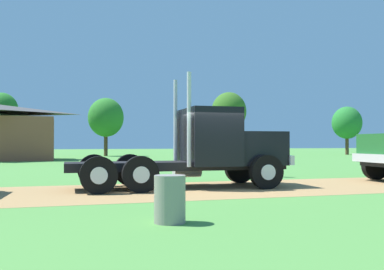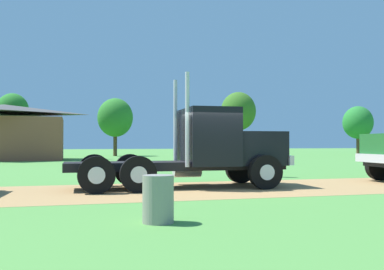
% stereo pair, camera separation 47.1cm
% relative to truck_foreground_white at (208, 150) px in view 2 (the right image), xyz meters
% --- Properties ---
extents(ground_plane, '(200.00, 200.00, 0.00)m').
position_rel_truck_foreground_white_xyz_m(ground_plane, '(0.08, -0.72, -1.29)').
color(ground_plane, '#4C893C').
extents(dirt_track, '(120.00, 5.33, 0.01)m').
position_rel_truck_foreground_white_xyz_m(dirt_track, '(0.08, -0.72, -1.29)').
color(dirt_track, '#A27C4C').
rests_on(dirt_track, ground_plane).
extents(truck_foreground_white, '(7.54, 2.86, 3.80)m').
position_rel_truck_foreground_white_xyz_m(truck_foreground_white, '(0.00, 0.00, 0.00)').
color(truck_foreground_white, black).
rests_on(truck_foreground_white, ground_plane).
extents(visitor_far_side, '(0.47, 0.48, 1.72)m').
position_rel_truck_foreground_white_xyz_m(visitor_far_side, '(4.09, 3.48, -0.37)').
color(visitor_far_side, '#33723F').
rests_on(visitor_far_side, ground_plane).
extents(steel_barrel, '(0.60, 0.60, 0.91)m').
position_rel_truck_foreground_white_xyz_m(steel_barrel, '(-2.96, -6.33, -0.84)').
color(steel_barrel, gray).
rests_on(steel_barrel, ground_plane).
extents(shed_building, '(10.62, 7.38, 4.98)m').
position_rel_truck_foreground_white_xyz_m(shed_building, '(-10.34, 27.99, 1.10)').
color(shed_building, '#944E38').
rests_on(shed_building, ground_plane).
extents(tree_left, '(3.47, 3.47, 7.01)m').
position_rel_truck_foreground_white_xyz_m(tree_left, '(-10.79, 37.60, 3.76)').
color(tree_left, '#513823').
rests_on(tree_left, ground_plane).
extents(tree_mid, '(4.14, 4.14, 6.80)m').
position_rel_truck_foreground_white_xyz_m(tree_mid, '(0.46, 38.03, 3.21)').
color(tree_mid, '#513823').
rests_on(tree_mid, ground_plane).
extents(tree_right, '(4.55, 4.55, 8.16)m').
position_rel_truck_foreground_white_xyz_m(tree_right, '(16.45, 39.36, 4.33)').
color(tree_right, '#513823').
rests_on(tree_right, ground_plane).
extents(tree_far_right, '(3.83, 3.83, 6.27)m').
position_rel_truck_foreground_white_xyz_m(tree_far_right, '(31.16, 34.85, 2.85)').
color(tree_far_right, '#513823').
rests_on(tree_far_right, ground_plane).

